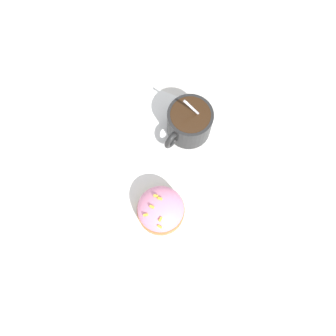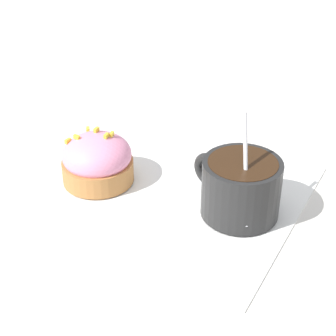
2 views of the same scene
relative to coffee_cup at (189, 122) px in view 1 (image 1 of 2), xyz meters
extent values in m
plane|color=silver|center=(-0.08, 0.01, -0.03)|extent=(3.00, 3.00, 0.00)
cube|color=white|center=(-0.08, 0.01, -0.03)|extent=(0.29, 0.27, 0.00)
cylinder|color=black|center=(0.00, 0.00, 0.00)|extent=(0.08, 0.08, 0.06)
cylinder|color=#331E0F|center=(0.00, 0.00, 0.02)|extent=(0.07, 0.07, 0.01)
torus|color=black|center=(-0.04, 0.02, 0.00)|extent=(0.04, 0.02, 0.04)
ellipsoid|color=silver|center=(-0.01, 0.02, -0.02)|extent=(0.03, 0.03, 0.01)
cylinder|color=silver|center=(0.01, -0.01, 0.03)|extent=(0.03, 0.05, 0.10)
cylinder|color=#B2753D|center=(-0.16, 0.00, -0.02)|extent=(0.08, 0.08, 0.02)
ellipsoid|color=pink|center=(-0.16, 0.00, 0.00)|extent=(0.07, 0.07, 0.04)
cube|color=yellow|center=(-0.18, 0.01, 0.02)|extent=(0.01, 0.01, 0.00)
cube|color=yellow|center=(-0.14, 0.01, 0.02)|extent=(0.00, 0.01, 0.00)
cube|color=yellow|center=(-0.18, -0.01, 0.02)|extent=(0.01, 0.00, 0.00)
cube|color=yellow|center=(-0.19, -0.01, 0.01)|extent=(0.00, 0.01, 0.00)
cube|color=yellow|center=(-0.15, 0.00, 0.02)|extent=(0.00, 0.01, 0.00)
cube|color=yellow|center=(-0.16, 0.01, 0.02)|extent=(0.00, 0.01, 0.00)
camera|label=1|loc=(-0.24, -0.04, 0.51)|focal=35.00mm
camera|label=2|loc=(0.11, -0.44, 0.30)|focal=60.00mm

